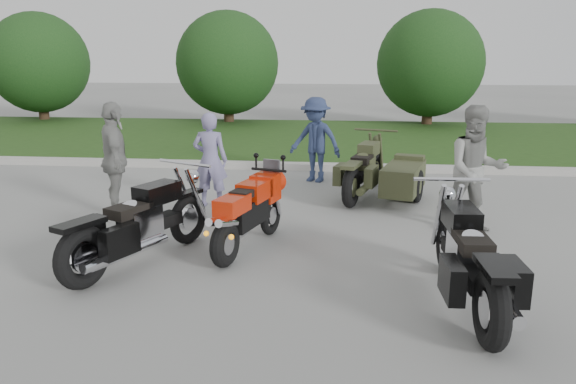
# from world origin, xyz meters

# --- Properties ---
(ground) EXTENTS (80.00, 80.00, 0.00)m
(ground) POSITION_xyz_m (0.00, 0.00, 0.00)
(ground) COLOR #9C9C97
(ground) RESTS_ON ground
(curb) EXTENTS (60.00, 0.30, 0.15)m
(curb) POSITION_xyz_m (0.00, 6.00, 0.07)
(curb) COLOR #B4B1AA
(curb) RESTS_ON ground
(grass_strip) EXTENTS (60.00, 8.00, 0.14)m
(grass_strip) POSITION_xyz_m (0.00, 10.15, 0.07)
(grass_strip) COLOR #335A1E
(grass_strip) RESTS_ON ground
(tree_far_left) EXTENTS (3.60, 3.60, 4.00)m
(tree_far_left) POSITION_xyz_m (-10.00, 13.50, 2.19)
(tree_far_left) COLOR #3F2B1C
(tree_far_left) RESTS_ON ground
(tree_mid_left) EXTENTS (3.60, 3.60, 4.00)m
(tree_mid_left) POSITION_xyz_m (-3.00, 13.50, 2.19)
(tree_mid_left) COLOR #3F2B1C
(tree_mid_left) RESTS_ON ground
(tree_mid_right) EXTENTS (3.60, 3.60, 4.00)m
(tree_mid_right) POSITION_xyz_m (4.00, 13.50, 2.19)
(tree_mid_right) COLOR #3F2B1C
(tree_mid_right) RESTS_ON ground
(sportbike_red) EXTENTS (0.75, 1.93, 0.94)m
(sportbike_red) POSITION_xyz_m (-0.09, 0.65, 0.55)
(sportbike_red) COLOR black
(sportbike_red) RESTS_ON ground
(cruiser_left) EXTENTS (1.20, 2.35, 0.97)m
(cruiser_left) POSITION_xyz_m (-1.38, -0.06, 0.50)
(cruiser_left) COLOR black
(cruiser_left) RESTS_ON ground
(cruiser_right) EXTENTS (0.48, 2.56, 0.98)m
(cruiser_right) POSITION_xyz_m (2.47, -0.87, 0.50)
(cruiser_right) COLOR black
(cruiser_right) RESTS_ON ground
(cruiser_sidecar) EXTENTS (1.59, 2.40, 0.95)m
(cruiser_sidecar) POSITION_xyz_m (1.92, 3.54, 0.44)
(cruiser_sidecar) COLOR black
(cruiser_sidecar) RESTS_ON ground
(person_stripe) EXTENTS (0.60, 0.40, 1.63)m
(person_stripe) POSITION_xyz_m (-1.10, 2.78, 0.81)
(person_stripe) COLOR #837CA9
(person_stripe) RESTS_ON ground
(person_grey) EXTENTS (0.96, 0.78, 1.87)m
(person_grey) POSITION_xyz_m (3.08, 1.82, 0.93)
(person_grey) COLOR gray
(person_grey) RESTS_ON ground
(person_denim) EXTENTS (1.27, 1.02, 1.72)m
(person_denim) POSITION_xyz_m (0.58, 4.87, 0.86)
(person_denim) COLOR navy
(person_denim) RESTS_ON ground
(person_back) EXTENTS (0.91, 1.17, 1.85)m
(person_back) POSITION_xyz_m (-2.46, 2.02, 0.93)
(person_back) COLOR gray
(person_back) RESTS_ON ground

